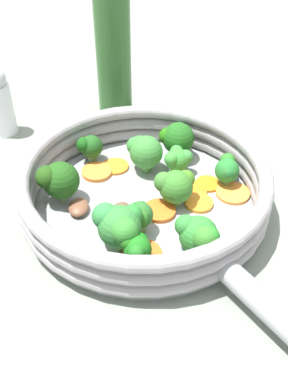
{
  "coord_description": "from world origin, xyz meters",
  "views": [
    {
      "loc": [
        -0.4,
        0.12,
        0.38
      ],
      "look_at": [
        0.0,
        0.0,
        0.03
      ],
      "focal_mm": 42.0,
      "sensor_mm": 36.0,
      "label": 1
    }
  ],
  "objects_px": {
    "carrot_slice_5": "(208,184)",
    "broccoli_floret_0": "(178,159)",
    "broccoli_floret_2": "(119,225)",
    "broccoli_floret_8": "(57,180)",
    "broccoli_floret_10": "(199,235)",
    "broccoli_floret_3": "(177,138)",
    "carrot_slice_4": "(143,255)",
    "carrot_slice_7": "(115,166)",
    "oil_bottle": "(113,49)",
    "broccoli_floret_6": "(140,216)",
    "mushroom_piece_0": "(120,210)",
    "broccoli_floret_7": "(89,146)",
    "carrot_slice_6": "(97,172)",
    "broccoli_floret_4": "(144,151)",
    "broccoli_floret_5": "(226,168)",
    "carrot_slice_2": "(199,203)",
    "carrot_slice_0": "(233,193)",
    "skillet": "(144,204)",
    "carrot_slice_1": "(190,189)",
    "carrot_slice_3": "(159,211)",
    "broccoli_floret_9": "(137,249)",
    "salt_shaker": "(0,102)",
    "broccoli_floret_1": "(175,186)",
    "mushroom_piece_1": "(79,207)"
  },
  "relations": [
    {
      "from": "broccoli_floret_6",
      "to": "broccoli_floret_9",
      "type": "height_order",
      "value": "broccoli_floret_9"
    },
    {
      "from": "carrot_slice_7",
      "to": "broccoli_floret_7",
      "type": "distance_m",
      "value": 0.04
    },
    {
      "from": "broccoli_floret_8",
      "to": "carrot_slice_5",
      "type": "bearing_deg",
      "value": -97.5
    },
    {
      "from": "carrot_slice_4",
      "to": "broccoli_floret_0",
      "type": "height_order",
      "value": "broccoli_floret_0"
    },
    {
      "from": "broccoli_floret_6",
      "to": "mushroom_piece_0",
      "type": "relative_size",
      "value": 1.52
    },
    {
      "from": "broccoli_floret_7",
      "to": "mushroom_piece_0",
      "type": "bearing_deg",
      "value": -173.46
    },
    {
      "from": "carrot_slice_0",
      "to": "broccoli_floret_0",
      "type": "xyz_separation_m",
      "value": [
        0.06,
        0.05,
        0.02
      ]
    },
    {
      "from": "broccoli_floret_8",
      "to": "broccoli_floret_9",
      "type": "bearing_deg",
      "value": -154.95
    },
    {
      "from": "carrot_slice_3",
      "to": "broccoli_floret_7",
      "type": "bearing_deg",
      "value": 24.76
    },
    {
      "from": "broccoli_floret_4",
      "to": "broccoli_floret_5",
      "type": "bearing_deg",
      "value": -123.37
    },
    {
      "from": "broccoli_floret_6",
      "to": "mushroom_piece_0",
      "type": "height_order",
      "value": "broccoli_floret_6"
    },
    {
      "from": "broccoli_floret_8",
      "to": "mushroom_piece_0",
      "type": "bearing_deg",
      "value": -124.47
    },
    {
      "from": "broccoli_floret_1",
      "to": "broccoli_floret_10",
      "type": "distance_m",
      "value": 0.08
    },
    {
      "from": "broccoli_floret_7",
      "to": "mushroom_piece_1",
      "type": "distance_m",
      "value": 0.1
    },
    {
      "from": "carrot_slice_5",
      "to": "broccoli_floret_8",
      "type": "height_order",
      "value": "broccoli_floret_8"
    },
    {
      "from": "carrot_slice_5",
      "to": "broccoli_floret_6",
      "type": "height_order",
      "value": "broccoli_floret_6"
    },
    {
      "from": "carrot_slice_5",
      "to": "broccoli_floret_10",
      "type": "distance_m",
      "value": 0.12
    },
    {
      "from": "carrot_slice_1",
      "to": "oil_bottle",
      "type": "xyz_separation_m",
      "value": [
        0.23,
        0.04,
        0.1
      ]
    },
    {
      "from": "broccoli_floret_9",
      "to": "broccoli_floret_10",
      "type": "bearing_deg",
      "value": -88.57
    },
    {
      "from": "broccoli_floret_3",
      "to": "carrot_slice_2",
      "type": "bearing_deg",
      "value": 175.82
    },
    {
      "from": "carrot_slice_4",
      "to": "oil_bottle",
      "type": "distance_m",
      "value": 0.34
    },
    {
      "from": "broccoli_floret_2",
      "to": "carrot_slice_3",
      "type": "bearing_deg",
      "value": -54.26
    },
    {
      "from": "broccoli_floret_4",
      "to": "salt_shaker",
      "type": "relative_size",
      "value": 0.49
    },
    {
      "from": "carrot_slice_3",
      "to": "broccoli_floret_8",
      "type": "height_order",
      "value": "broccoli_floret_8"
    },
    {
      "from": "carrot_slice_5",
      "to": "mushroom_piece_0",
      "type": "relative_size",
      "value": 1.23
    },
    {
      "from": "broccoli_floret_2",
      "to": "mushroom_piece_1",
      "type": "height_order",
      "value": "broccoli_floret_2"
    },
    {
      "from": "carrot_slice_4",
      "to": "salt_shaker",
      "type": "height_order",
      "value": "salt_shaker"
    },
    {
      "from": "mushroom_piece_1",
      "to": "broccoli_floret_9",
      "type": "bearing_deg",
      "value": -158.1
    },
    {
      "from": "carrot_slice_4",
      "to": "carrot_slice_7",
      "type": "xyz_separation_m",
      "value": [
        0.16,
        -0.01,
        -0.0
      ]
    },
    {
      "from": "carrot_slice_1",
      "to": "broccoli_floret_7",
      "type": "bearing_deg",
      "value": 48.02
    },
    {
      "from": "broccoli_floret_0",
      "to": "broccoli_floret_3",
      "type": "height_order",
      "value": "broccoli_floret_3"
    },
    {
      "from": "broccoli_floret_3",
      "to": "broccoli_floret_10",
      "type": "bearing_deg",
      "value": 167.45
    },
    {
      "from": "broccoli_floret_0",
      "to": "broccoli_floret_7",
      "type": "bearing_deg",
      "value": 60.65
    },
    {
      "from": "carrot_slice_2",
      "to": "carrot_slice_6",
      "type": "distance_m",
      "value": 0.14
    },
    {
      "from": "carrot_slice_6",
      "to": "broccoli_floret_4",
      "type": "height_order",
      "value": "broccoli_floret_4"
    },
    {
      "from": "skillet",
      "to": "broccoli_floret_4",
      "type": "xyz_separation_m",
      "value": [
        0.06,
        -0.02,
        0.04
      ]
    },
    {
      "from": "carrot_slice_5",
      "to": "carrot_slice_6",
      "type": "xyz_separation_m",
      "value": [
        0.07,
        0.13,
        0.0
      ]
    },
    {
      "from": "carrot_slice_5",
      "to": "broccoli_floret_3",
      "type": "distance_m",
      "value": 0.08
    },
    {
      "from": "carrot_slice_5",
      "to": "broccoli_floret_0",
      "type": "xyz_separation_m",
      "value": [
        0.04,
        0.03,
        0.02
      ]
    },
    {
      "from": "carrot_slice_7",
      "to": "oil_bottle",
      "type": "relative_size",
      "value": 0.14
    },
    {
      "from": "carrot_slice_1",
      "to": "broccoli_floret_9",
      "type": "bearing_deg",
      "value": 136.18
    },
    {
      "from": "broccoli_floret_3",
      "to": "broccoli_floret_5",
      "type": "bearing_deg",
      "value": -151.93
    },
    {
      "from": "mushroom_piece_0",
      "to": "broccoli_floret_10",
      "type": "bearing_deg",
      "value": -142.58
    },
    {
      "from": "salt_shaker",
      "to": "skillet",
      "type": "bearing_deg",
      "value": -146.29
    },
    {
      "from": "broccoli_floret_0",
      "to": "broccoli_floret_5",
      "type": "distance_m",
      "value": 0.06
    },
    {
      "from": "carrot_slice_3",
      "to": "broccoli_floret_0",
      "type": "distance_m",
      "value": 0.08
    },
    {
      "from": "broccoli_floret_2",
      "to": "broccoli_floret_8",
      "type": "distance_m",
      "value": 0.11
    },
    {
      "from": "carrot_slice_3",
      "to": "broccoli_floret_2",
      "type": "relative_size",
      "value": 0.7
    },
    {
      "from": "carrot_slice_2",
      "to": "carrot_slice_6",
      "type": "bearing_deg",
      "value": 47.68
    },
    {
      "from": "carrot_slice_1",
      "to": "carrot_slice_3",
      "type": "height_order",
      "value": "carrot_slice_3"
    }
  ]
}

